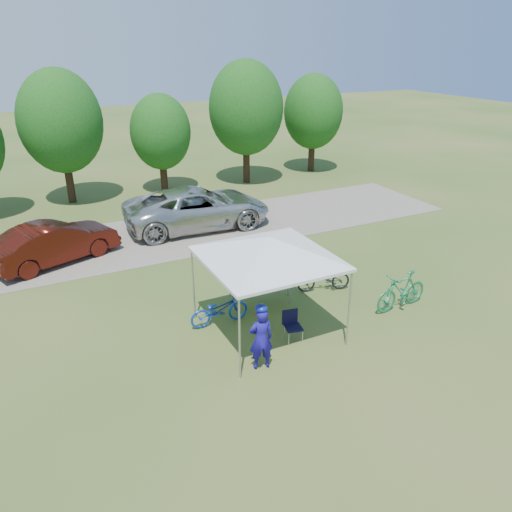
{
  "coord_description": "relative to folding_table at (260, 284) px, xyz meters",
  "views": [
    {
      "loc": [
        -5.4,
        -10.11,
        7.25
      ],
      "look_at": [
        0.66,
        2.0,
        1.29
      ],
      "focal_mm": 35.0,
      "sensor_mm": 36.0,
      "label": 1
    }
  ],
  "objects": [
    {
      "name": "ground",
      "position": [
        -0.5,
        -1.4,
        -0.67
      ],
      "size": [
        100.0,
        100.0,
        0.0
      ],
      "primitive_type": "plane",
      "color": "#2D5119",
      "rests_on": "ground"
    },
    {
      "name": "gravel_strip",
      "position": [
        -0.5,
        6.6,
        -0.66
      ],
      "size": [
        24.0,
        5.0,
        0.02
      ],
      "primitive_type": "cube",
      "color": "gray",
      "rests_on": "ground"
    },
    {
      "name": "canopy",
      "position": [
        -0.5,
        -1.4,
        1.98
      ],
      "size": [
        4.53,
        4.53,
        3.0
      ],
      "color": "#A5A5AA",
      "rests_on": "ground"
    },
    {
      "name": "treeline",
      "position": [
        -0.79,
        12.65,
        2.86
      ],
      "size": [
        24.89,
        4.28,
        6.3
      ],
      "color": "#382314",
      "rests_on": "ground"
    },
    {
      "name": "folding_table",
      "position": [
        0.0,
        0.0,
        0.0
      ],
      "size": [
        1.74,
        0.72,
        0.72
      ],
      "color": "white",
      "rests_on": "ground"
    },
    {
      "name": "folding_chair",
      "position": [
        -0.1,
        -2.01,
        -0.19
      ],
      "size": [
        0.49,
        0.51,
        0.82
      ],
      "rotation": [
        0.0,
        0.0,
        -0.21
      ],
      "color": "black",
      "rests_on": "ground"
    },
    {
      "name": "cooler",
      "position": [
        -0.5,
        0.0,
        0.2
      ],
      "size": [
        0.43,
        0.29,
        0.31
      ],
      "color": "white",
      "rests_on": "folding_table"
    },
    {
      "name": "ice_cream_cup",
      "position": [
        0.33,
        -0.05,
        0.07
      ],
      "size": [
        0.07,
        0.07,
        0.06
      ],
      "primitive_type": "cylinder",
      "color": "yellow",
      "rests_on": "folding_table"
    },
    {
      "name": "cyclist",
      "position": [
        -1.37,
        -2.74,
        0.12
      ],
      "size": [
        0.64,
        0.48,
        1.59
      ],
      "primitive_type": "imported",
      "rotation": [
        0.0,
        0.0,
        2.97
      ],
      "color": "#1A118D",
      "rests_on": "ground"
    },
    {
      "name": "bike_blue",
      "position": [
        -1.49,
        -0.47,
        -0.24
      ],
      "size": [
        1.67,
        0.6,
        0.87
      ],
      "primitive_type": "imported",
      "rotation": [
        0.0,
        0.0,
        1.56
      ],
      "color": "#143FB7",
      "rests_on": "ground"
    },
    {
      "name": "bike_green",
      "position": [
        3.55,
        -2.01,
        -0.12
      ],
      "size": [
        1.87,
        0.64,
        1.11
      ],
      "primitive_type": "imported",
      "rotation": [
        0.0,
        0.0,
        -1.51
      ],
      "color": "#1C7E50",
      "rests_on": "ground"
    },
    {
      "name": "bike_dark",
      "position": [
        2.15,
        -0.12,
        -0.23
      ],
      "size": [
        1.76,
        1.04,
        0.88
      ],
      "primitive_type": "imported",
      "rotation": [
        0.0,
        0.0,
        -1.87
      ],
      "color": "black",
      "rests_on": "ground"
    },
    {
      "name": "minivan",
      "position": [
        0.68,
        6.96,
        0.17
      ],
      "size": [
        6.08,
        3.06,
        1.65
      ],
      "primitive_type": "imported",
      "rotation": [
        0.0,
        0.0,
        1.51
      ],
      "color": "silver",
      "rests_on": "gravel_strip"
    },
    {
      "name": "sedan",
      "position": [
        -4.98,
        5.89,
        0.06
      ],
      "size": [
        4.57,
        2.92,
        1.42
      ],
      "primitive_type": "imported",
      "rotation": [
        0.0,
        0.0,
        1.93
      ],
      "color": "#41110A",
      "rests_on": "gravel_strip"
    }
  ]
}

